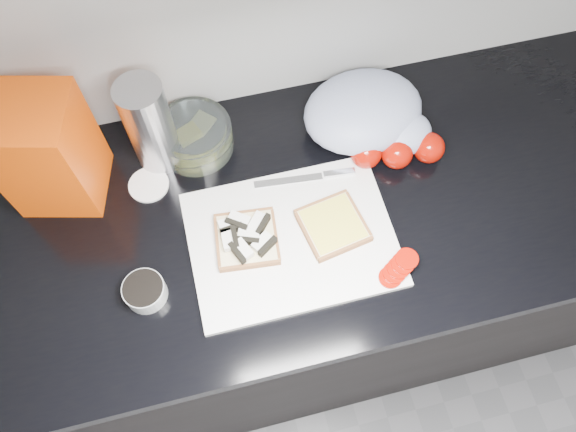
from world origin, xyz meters
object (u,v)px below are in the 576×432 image
object	(u,v)px
cutting_board	(292,239)
glass_bowl	(195,137)
bread_bag	(46,152)
steel_canister	(150,126)

from	to	relation	value
cutting_board	glass_bowl	bearing A→B (deg)	118.13
bread_bag	steel_canister	size ratio (longest dim) A/B	1.14
bread_bag	glass_bowl	bearing A→B (deg)	21.23
steel_canister	cutting_board	bearing A→B (deg)	-49.33
glass_bowl	steel_canister	bearing A→B (deg)	-173.15
cutting_board	steel_canister	distance (m)	0.36
cutting_board	bread_bag	xyz separation A→B (m)	(-0.42, 0.23, 0.12)
bread_bag	steel_canister	bearing A→B (deg)	21.31
glass_bowl	steel_canister	size ratio (longest dim) A/B	0.72
bread_bag	cutting_board	bearing A→B (deg)	-15.09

